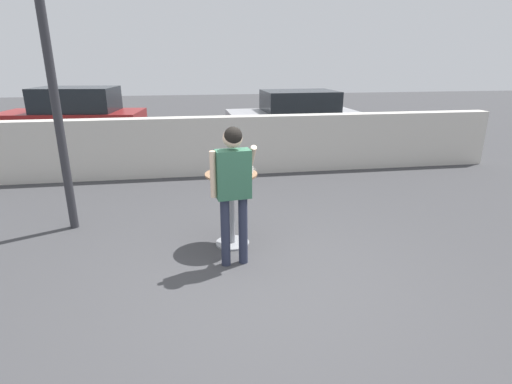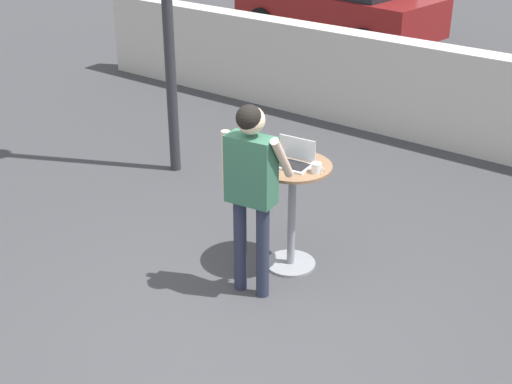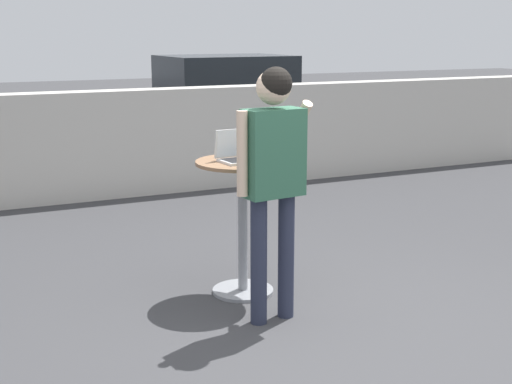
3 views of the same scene
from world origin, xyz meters
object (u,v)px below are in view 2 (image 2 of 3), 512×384
(cafe_table, at_px, (292,202))
(coffee_mug, at_px, (317,168))
(laptop, at_px, (293,159))
(standing_person, at_px, (251,177))
(parked_car_further_down, at_px, (341,0))

(cafe_table, distance_m, coffee_mug, 0.47)
(laptop, bearing_deg, standing_person, -92.73)
(standing_person, relative_size, parked_car_further_down, 0.42)
(coffee_mug, relative_size, parked_car_further_down, 0.03)
(standing_person, distance_m, parked_car_further_down, 8.59)
(coffee_mug, height_order, standing_person, standing_person)
(cafe_table, xyz_separation_m, parked_car_further_down, (-3.76, 7.18, 0.17))
(standing_person, bearing_deg, parked_car_further_down, 115.72)
(cafe_table, bearing_deg, parked_car_further_down, 117.62)
(laptop, distance_m, standing_person, 0.56)
(laptop, relative_size, coffee_mug, 3.09)
(laptop, relative_size, standing_person, 0.21)
(coffee_mug, bearing_deg, standing_person, -116.97)
(cafe_table, relative_size, coffee_mug, 8.51)
(cafe_table, distance_m, laptop, 0.41)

